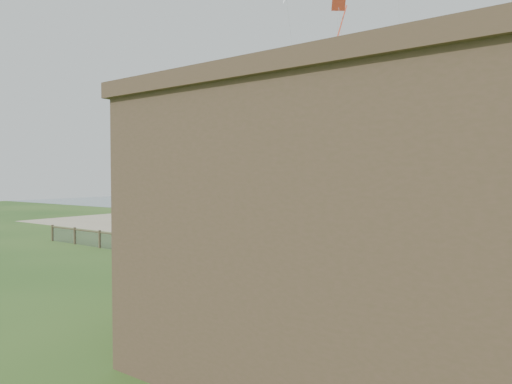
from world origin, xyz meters
TOP-DOWN VIEW (x-y plane):
  - ground at (0.00, 0.00)m, footprint 160.00×160.00m
  - sand_beach at (0.00, 22.00)m, footprint 72.00×20.00m
  - ocean at (0.00, 66.00)m, footprint 160.00×68.00m
  - chainlink_fence at (0.00, 6.00)m, footprint 36.20×0.20m
  - motel at (13.00, -1.00)m, footprint 15.00×10.00m
  - motel_deck at (13.00, 5.00)m, footprint 15.00×2.00m
  - picnic_table at (8.23, 5.00)m, footprint 1.59×1.23m
  - octopus_kite at (-2.83, 14.46)m, footprint 3.98×3.22m
  - kite_red at (0.82, 17.03)m, footprint 1.99×2.09m

SIDE VIEW (x-z plane):
  - ground at x=0.00m, z-range 0.00..0.00m
  - ocean at x=0.00m, z-range -0.01..0.01m
  - sand_beach at x=0.00m, z-range -0.01..0.01m
  - motel_deck at x=13.00m, z-range 0.00..0.50m
  - picnic_table at x=8.23m, z-range 0.00..0.65m
  - chainlink_fence at x=0.00m, z-range -0.07..1.18m
  - motel at x=13.00m, z-range 0.00..7.00m
  - octopus_kite at x=-2.83m, z-range 6.02..13.23m
  - kite_red at x=0.82m, z-range 15.52..18.14m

